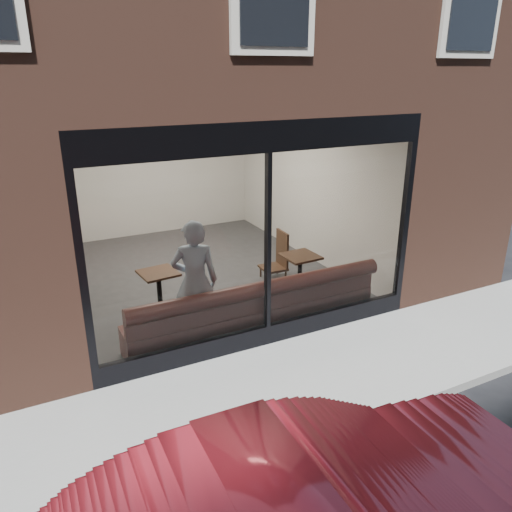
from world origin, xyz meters
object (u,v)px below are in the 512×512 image
cafe_table_right (300,256)px  cafe_chair_right (273,268)px  person (195,281)px  banquette (255,318)px  cafe_table_left (158,273)px

cafe_table_right → cafe_chair_right: cafe_table_right is taller
person → banquette: bearing=-176.1°
banquette → cafe_table_right: bearing=32.4°
banquette → person: bearing=165.2°
cafe_table_right → cafe_chair_right: size_ratio=1.30×
cafe_chair_right → cafe_table_left: bearing=13.4°
banquette → cafe_chair_right: 2.07m
cafe_table_left → cafe_chair_right: 2.45m
person → cafe_table_right: person is taller
cafe_table_left → cafe_chair_right: cafe_table_left is taller
person → cafe_table_right: size_ratio=3.14×
banquette → cafe_table_right: (1.31, 0.83, 0.52)m
person → cafe_table_left: bearing=-56.1°
cafe_table_left → cafe_table_right: size_ratio=0.97×
person → cafe_chair_right: (2.09, 1.44, -0.68)m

